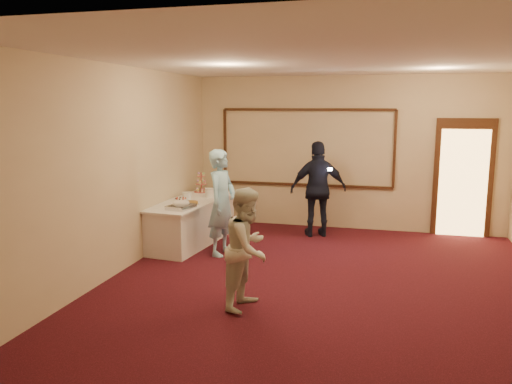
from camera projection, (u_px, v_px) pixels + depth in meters
floor at (324, 288)px, 6.69m from camera, size 7.00×7.00×0.00m
room_walls at (328, 137)px, 6.35m from camera, size 6.04×7.04×3.02m
wall_molding at (306, 148)px, 9.93m from camera, size 3.45×0.04×1.55m
doorway at (463, 179)px, 9.27m from camera, size 1.05×0.07×2.20m
buffet_table at (191, 222)px, 8.86m from camera, size 1.09×2.30×0.77m
pavlova_tray at (181, 204)px, 8.08m from camera, size 0.41×0.52×0.17m
cupcake_stand at (201, 184)px, 9.66m from camera, size 0.29×0.29×0.42m
plate_stack_a at (187, 196)px, 8.85m from camera, size 0.17×0.17×0.14m
plate_stack_b at (210, 193)px, 9.11m from camera, size 0.20×0.20×0.16m
tart at (191, 203)px, 8.43m from camera, size 0.28×0.28×0.06m
man at (222, 203)px, 8.11m from camera, size 0.52×0.70×1.73m
woman at (248, 248)px, 5.98m from camera, size 0.67×0.80×1.47m
guest at (318, 189)px, 9.27m from camera, size 1.13×0.75×1.78m
camera_flash at (330, 169)px, 8.87m from camera, size 0.08×0.05×0.05m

